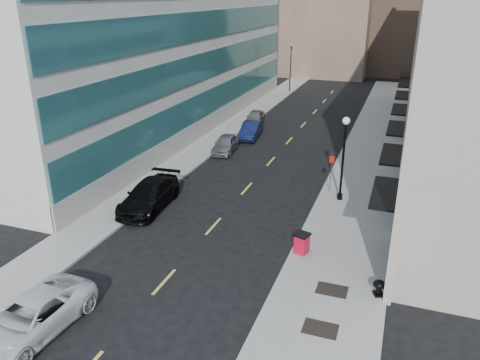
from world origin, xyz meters
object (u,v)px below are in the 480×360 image
Objects in this scene: car_blue_sedan at (251,130)px; urn_planter at (379,286)px; lamppost at (344,151)px; trash_bin at (302,242)px; car_silver_sedan at (225,144)px; car_white_van at (31,317)px; sign_post at (331,168)px; car_black_pickup at (149,195)px; car_grey_sedan at (255,117)px; traffic_signal at (291,49)px.

urn_planter is (13.23, -21.58, -0.13)m from car_blue_sedan.
lamppost is 10.81m from urn_planter.
lamppost is at bearing 101.57° from trash_bin.
car_silver_sedan is at bearing 142.30° from trash_bin.
car_white_van is 19.99m from sign_post.
sign_post is at bearing 110.30° from urn_planter.
car_black_pickup is 11.98m from car_silver_sedan.
trash_bin is at bearing -102.11° from sign_post.
urn_planter is (4.02, -10.88, -1.28)m from sign_post.
trash_bin is 0.20× the size of lamppost.
lamppost is (9.60, 16.97, 2.69)m from car_white_van.
car_black_pickup is 5.06× the size of trash_bin.
car_silver_sedan is 13.08m from lamppost.
trash_bin is at bearing -74.26° from car_grey_sedan.
traffic_signal is 22.93m from car_blue_sedan.
traffic_signal is 6.15× the size of trash_bin.
car_blue_sedan is 5.92× the size of urn_planter.
car_white_van reaches higher than car_blue_sedan.
sign_post reaches higher than car_white_van.
sign_post reaches higher than car_blue_sedan.
traffic_signal is 27.48m from car_silver_sedan.
car_white_van is at bearing -93.74° from car_silver_sedan.
car_grey_sedan is at bearing 86.36° from car_silver_sedan.
trash_bin is (11.06, -41.47, -4.96)m from traffic_signal.
lamppost is at bearing 64.46° from car_white_van.
car_silver_sedan reaches higher than trash_bin.
car_grey_sedan is (-1.60, 33.50, -0.07)m from car_white_van.
car_grey_sedan is 5.41× the size of urn_planter.
traffic_signal is 36.05m from lamppost.
car_blue_sedan is 15.61m from lamppost.
car_black_pickup reaches higher than car_blue_sedan.
sign_post is (0.02, 8.46, 1.12)m from trash_bin.
trash_bin is 0.41× the size of sign_post.
car_silver_sedan is at bearing -87.52° from traffic_signal.
car_blue_sedan is 25.31m from urn_planter.
car_blue_sedan is at bearing -84.12° from car_grey_sedan.
trash_bin is (8.76, 9.46, -0.00)m from car_white_van.
car_blue_sedan reaches higher than trash_bin.
car_blue_sedan is (0.70, 4.69, 0.01)m from car_silver_sedan.
car_white_van reaches higher than car_silver_sedan.
car_grey_sedan is at bearing 131.26° from trash_bin.
car_grey_sedan is (0.70, -17.43, -5.03)m from traffic_signal.
car_silver_sedan is 17.53m from trash_bin.
lamppost reaches higher than urn_planter.
lamppost reaches higher than trash_bin.
car_black_pickup is 1.41× the size of car_grey_sedan.
car_blue_sedan is (1.87, -22.31, -4.99)m from traffic_signal.
traffic_signal is 9.29× the size of urn_planter.
car_grey_sedan is 3.58× the size of trash_bin.
car_black_pickup is at bearing -88.97° from traffic_signal.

